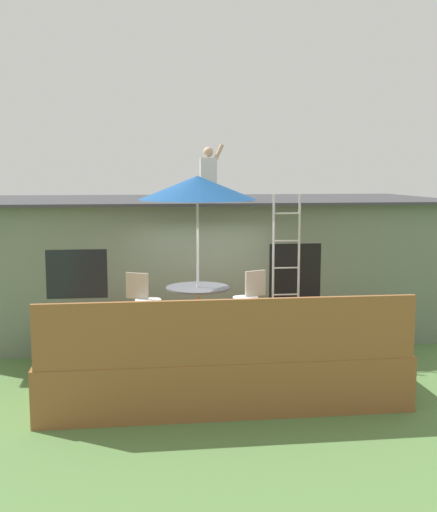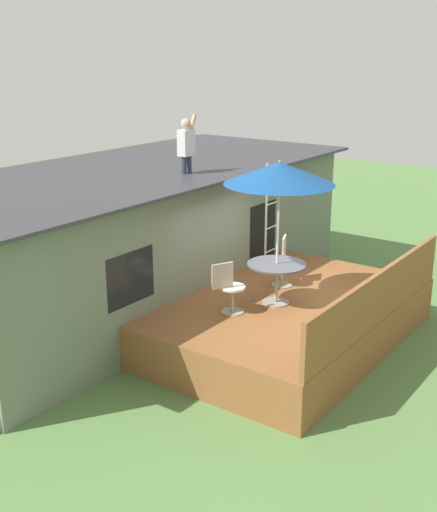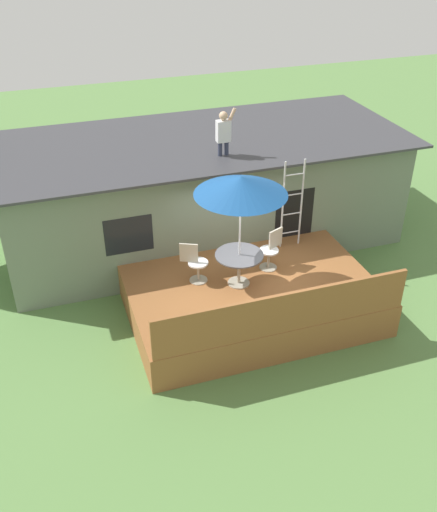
{
  "view_description": "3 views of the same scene",
  "coord_description": "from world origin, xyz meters",
  "px_view_note": "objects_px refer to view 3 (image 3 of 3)",
  "views": [
    {
      "loc": [
        -1.21,
        -10.08,
        3.41
      ],
      "look_at": [
        0.17,
        0.79,
        1.95
      ],
      "focal_mm": 44.63,
      "sensor_mm": 36.0,
      "label": 1
    },
    {
      "loc": [
        -9.68,
        -5.47,
        5.14
      ],
      "look_at": [
        -0.47,
        1.17,
        1.53
      ],
      "focal_mm": 45.81,
      "sensor_mm": 36.0,
      "label": 2
    },
    {
      "loc": [
        -3.98,
        -9.67,
        8.0
      ],
      "look_at": [
        -0.59,
        0.46,
        1.33
      ],
      "focal_mm": 40.5,
      "sensor_mm": 36.0,
      "label": 3
    }
  ],
  "objects_px": {
    "patio_table": "(239,261)",
    "patio_chair_right": "(271,249)",
    "step_ladder": "(292,204)",
    "patio_chair_left": "(195,263)",
    "person_figure": "(224,130)",
    "patio_umbrella": "(241,186)"
  },
  "relations": [
    {
      "from": "step_ladder",
      "to": "patio_table",
      "type": "bearing_deg",
      "value": -146.26
    },
    {
      "from": "patio_chair_left",
      "to": "patio_table",
      "type": "bearing_deg",
      "value": 0.0
    },
    {
      "from": "patio_umbrella",
      "to": "patio_chair_left",
      "type": "distance_m",
      "value": 2.12
    },
    {
      "from": "patio_umbrella",
      "to": "patio_chair_right",
      "type": "height_order",
      "value": "patio_umbrella"
    },
    {
      "from": "step_ladder",
      "to": "person_figure",
      "type": "xyz_separation_m",
      "value": [
        -1.29,
        1.18,
        1.54
      ]
    },
    {
      "from": "patio_table",
      "to": "patio_chair_right",
      "type": "distance_m",
      "value": 1.01
    },
    {
      "from": "patio_table",
      "to": "patio_chair_left",
      "type": "height_order",
      "value": "patio_chair_left"
    },
    {
      "from": "patio_table",
      "to": "patio_chair_left",
      "type": "bearing_deg",
      "value": 154.26
    },
    {
      "from": "patio_table",
      "to": "patio_umbrella",
      "type": "xyz_separation_m",
      "value": [
        0.0,
        -0.0,
        1.76
      ]
    },
    {
      "from": "patio_chair_right",
      "to": "person_figure",
      "type": "bearing_deg",
      "value": -99.97
    },
    {
      "from": "step_ladder",
      "to": "patio_chair_left",
      "type": "relative_size",
      "value": 2.39
    },
    {
      "from": "patio_table",
      "to": "patio_chair_left",
      "type": "xyz_separation_m",
      "value": [
        -0.87,
        0.42,
        -0.13
      ]
    },
    {
      "from": "step_ladder",
      "to": "patio_chair_left",
      "type": "height_order",
      "value": "step_ladder"
    },
    {
      "from": "person_figure",
      "to": "patio_chair_right",
      "type": "height_order",
      "value": "person_figure"
    },
    {
      "from": "patio_umbrella",
      "to": "step_ladder",
      "type": "height_order",
      "value": "patio_umbrella"
    },
    {
      "from": "patio_chair_left",
      "to": "patio_umbrella",
      "type": "bearing_deg",
      "value": 0.0
    },
    {
      "from": "person_figure",
      "to": "patio_umbrella",
      "type": "bearing_deg",
      "value": -100.71
    },
    {
      "from": "patio_umbrella",
      "to": "patio_chair_left",
      "type": "relative_size",
      "value": 2.76
    },
    {
      "from": "patio_umbrella",
      "to": "patio_table",
      "type": "bearing_deg",
      "value": 90.0
    },
    {
      "from": "patio_umbrella",
      "to": "patio_chair_right",
      "type": "xyz_separation_m",
      "value": [
        0.92,
        0.41,
        -1.89
      ]
    },
    {
      "from": "person_figure",
      "to": "patio_table",
      "type": "bearing_deg",
      "value": -100.71
    },
    {
      "from": "person_figure",
      "to": "patio_chair_left",
      "type": "relative_size",
      "value": 1.21
    }
  ]
}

